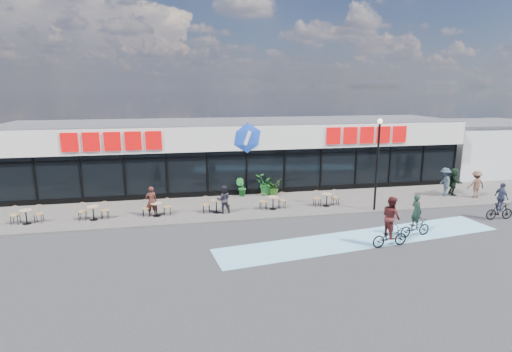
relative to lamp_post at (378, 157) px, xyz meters
The scene contains 23 objects.
ground 7.59m from the lamp_post, 160.56° to the right, with size 120.00×120.00×0.00m, color #28282B.
sidewalk 7.54m from the lamp_post, 161.35° to the left, with size 44.00×5.00×0.10m, color #615A56.
bike_lane 5.54m from the lamp_post, 123.52° to the right, with size 14.00×2.20×0.01m, color #72B5D7.
building 10.07m from the lamp_post, 130.50° to the left, with size 30.60×6.57×4.75m.
neighbour_building 16.50m from the lamp_post, 31.89° to the left, with size 9.20×7.20×4.11m.
lamp_post is the anchor object (origin of this frame).
bistro_set_0 18.69m from the lamp_post, behind, with size 1.54×0.62×0.90m.
bistro_set_1 15.52m from the lamp_post, behind, with size 1.54×0.62×0.90m.
bistro_set_2 12.38m from the lamp_post, behind, with size 1.54×0.62×0.90m.
bistro_set_3 9.29m from the lamp_post, behind, with size 1.54×0.62×0.90m.
bistro_set_4 6.31m from the lamp_post, 167.34° to the left, with size 1.54×0.62×0.90m.
bistro_set_5 3.76m from the lamp_post, 152.34° to the left, with size 1.54×0.62×0.90m.
potted_plant_left 8.54m from the lamp_post, 148.19° to the left, with size 0.63×0.51×1.15m, color #195720.
potted_plant_mid 7.26m from the lamp_post, 141.71° to the left, with size 1.19×1.03×1.33m, color #19581F.
potted_plant_right 6.87m from the lamp_post, 139.37° to the left, with size 0.94×0.82×1.05m, color #2B5518.
patron_left 12.56m from the lamp_post, behind, with size 0.60×0.39×1.64m, color #3F1D16.
patron_right 8.80m from the lamp_post, behind, with size 0.76×0.59×1.56m, color #23222B.
pedestrian_a 6.42m from the lamp_post, 17.95° to the left, with size 1.17×0.68×1.82m, color #2C3A44.
pedestrian_b 7.21m from the lamp_post, 17.70° to the left, with size 1.60×0.51×1.73m, color black.
pedestrian_c 7.85m from the lamp_post, ahead, with size 1.10×0.63×1.70m, color brown.
cyclist_a 4.66m from the lamp_post, 89.65° to the right, with size 1.70×0.81×2.04m.
cyclist_b 6.79m from the lamp_post, 24.05° to the right, with size 1.55×0.93×2.01m.
cyclist_c 5.61m from the lamp_post, 110.13° to the right, with size 1.77×0.97×2.30m.
Camera 1 is at (-4.23, -17.65, 6.90)m, focal length 28.00 mm.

